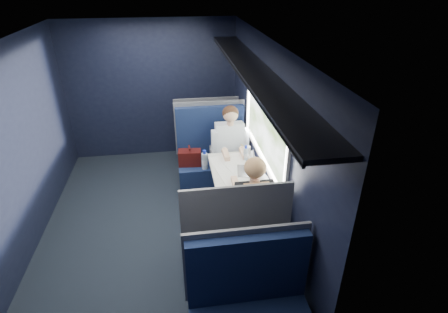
{
  "coord_description": "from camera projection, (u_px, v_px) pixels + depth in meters",
  "views": [
    {
      "loc": [
        0.35,
        -3.66,
        2.94
      ],
      "look_at": [
        0.9,
        0.0,
        0.95
      ],
      "focal_mm": 28.0,
      "sensor_mm": 36.0,
      "label": 1
    }
  ],
  "objects": [
    {
      "name": "seat_row_front",
      "position": [
        206.0,
        136.0,
        6.02
      ],
      "size": [
        1.04,
        0.51,
        1.16
      ],
      "color": "#0C1637",
      "rests_on": "ground"
    },
    {
      "name": "room_shell",
      "position": [
        145.0,
        120.0,
        3.84
      ],
      "size": [
        3.0,
        4.4,
        2.4
      ],
      "color": "black",
      "rests_on": "ground"
    },
    {
      "name": "seat_bay_near",
      "position": [
        211.0,
        161.0,
        5.2
      ],
      "size": [
        1.04,
        0.62,
        1.26
      ],
      "color": "#0C1637",
      "rests_on": "ground"
    },
    {
      "name": "woman",
      "position": [
        252.0,
        205.0,
        3.72
      ],
      "size": [
        0.53,
        0.56,
        1.32
      ],
      "color": "black",
      "rests_on": "ground"
    },
    {
      "name": "cup",
      "position": [
        248.0,
        150.0,
        4.71
      ],
      "size": [
        0.08,
        0.08,
        0.1
      ],
      "primitive_type": "cylinder",
      "color": "white",
      "rests_on": "table"
    },
    {
      "name": "man",
      "position": [
        231.0,
        147.0,
        4.95
      ],
      "size": [
        0.53,
        0.56,
        1.32
      ],
      "color": "black",
      "rests_on": "ground"
    },
    {
      "name": "papers",
      "position": [
        238.0,
        168.0,
        4.37
      ],
      "size": [
        0.67,
        0.86,
        0.01
      ],
      "primitive_type": "cube",
      "rotation": [
        0.0,
        0.0,
        0.19
      ],
      "color": "white",
      "rests_on": "table"
    },
    {
      "name": "laptop",
      "position": [
        250.0,
        167.0,
        4.28
      ],
      "size": [
        0.27,
        0.33,
        0.22
      ],
      "color": "silver",
      "rests_on": "table"
    },
    {
      "name": "ground",
      "position": [
        156.0,
        226.0,
        4.54
      ],
      "size": [
        2.8,
        4.2,
        0.01
      ],
      "primitive_type": "cube",
      "color": "black"
    },
    {
      "name": "table",
      "position": [
        234.0,
        176.0,
        4.36
      ],
      "size": [
        0.62,
        1.0,
        0.74
      ],
      "color": "#54565E",
      "rests_on": "ground"
    },
    {
      "name": "seat_bay_far",
      "position": [
        232.0,
        240.0,
        3.69
      ],
      "size": [
        1.04,
        0.62,
        1.26
      ],
      "color": "#0C1637",
      "rests_on": "ground"
    },
    {
      "name": "bottle_small",
      "position": [
        246.0,
        154.0,
        4.52
      ],
      "size": [
        0.06,
        0.06,
        0.21
      ],
      "color": "silver",
      "rests_on": "table"
    }
  ]
}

